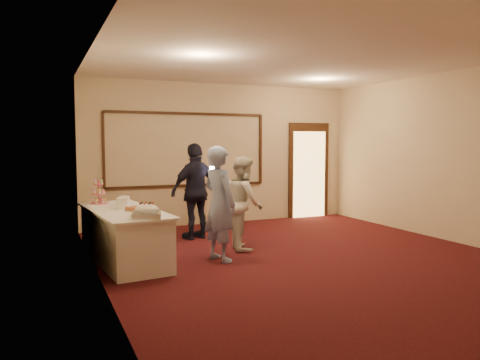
% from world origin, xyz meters
% --- Properties ---
extents(floor, '(7.00, 7.00, 0.00)m').
position_xyz_m(floor, '(0.00, 0.00, 0.00)').
color(floor, black).
rests_on(floor, ground).
extents(room_walls, '(6.04, 7.04, 3.02)m').
position_xyz_m(room_walls, '(0.00, 0.00, 2.03)').
color(room_walls, beige).
rests_on(room_walls, floor).
extents(wall_molding, '(3.45, 0.04, 1.55)m').
position_xyz_m(wall_molding, '(-0.80, 3.47, 1.60)').
color(wall_molding, black).
rests_on(wall_molding, room_walls).
extents(doorway, '(1.05, 0.07, 2.20)m').
position_xyz_m(doorway, '(2.15, 3.45, 1.08)').
color(doorway, black).
rests_on(doorway, floor).
extents(buffet_table, '(1.11, 2.35, 0.77)m').
position_xyz_m(buffet_table, '(-2.56, 0.96, 0.39)').
color(buffet_table, silver).
rests_on(buffet_table, floor).
extents(pavlova_tray, '(0.45, 0.56, 0.19)m').
position_xyz_m(pavlova_tray, '(-2.40, 0.10, 0.85)').
color(pavlova_tray, '#B3B5BA').
rests_on(pavlova_tray, buffet_table).
extents(cupcake_stand, '(0.28, 0.28, 0.42)m').
position_xyz_m(cupcake_stand, '(-2.80, 1.79, 0.92)').
color(cupcake_stand, '#D74B72').
rests_on(cupcake_stand, buffet_table).
extents(plate_stack_a, '(0.19, 0.19, 0.16)m').
position_xyz_m(plate_stack_a, '(-2.55, 1.05, 0.85)').
color(plate_stack_a, white).
rests_on(plate_stack_a, buffet_table).
extents(plate_stack_b, '(0.18, 0.18, 0.15)m').
position_xyz_m(plate_stack_b, '(-2.47, 1.38, 0.84)').
color(plate_stack_b, white).
rests_on(plate_stack_b, buffet_table).
extents(tart, '(0.28, 0.28, 0.06)m').
position_xyz_m(tart, '(-2.45, 0.74, 0.80)').
color(tart, white).
rests_on(tart, buffet_table).
extents(man, '(0.58, 0.71, 1.70)m').
position_xyz_m(man, '(-1.26, 0.44, 0.85)').
color(man, '#899FD7').
rests_on(man, floor).
extents(woman, '(0.73, 0.85, 1.53)m').
position_xyz_m(woman, '(-0.60, 1.01, 0.76)').
color(woman, silver).
rests_on(woman, floor).
extents(guest, '(1.09, 0.69, 1.74)m').
position_xyz_m(guest, '(-1.07, 2.09, 0.87)').
color(guest, black).
rests_on(guest, floor).
extents(camera_flash, '(0.08, 0.06, 0.05)m').
position_xyz_m(camera_flash, '(-0.84, 1.89, 1.30)').
color(camera_flash, white).
rests_on(camera_flash, guest).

